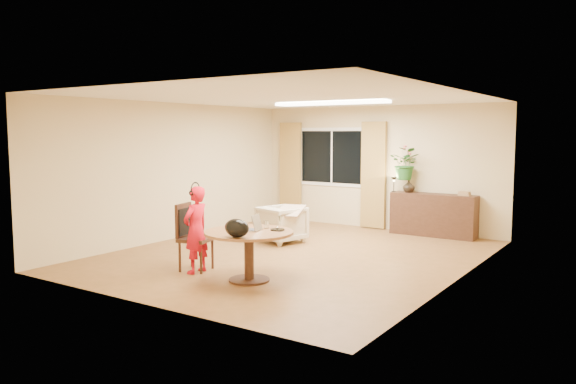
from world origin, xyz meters
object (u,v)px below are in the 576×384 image
object	(u,v)px
armchair	(282,224)
sideboard	(433,215)
child	(196,230)
dining_table	(249,242)
dining_chair	(196,237)

from	to	relation	value
armchair	sideboard	world-z (taller)	sideboard
child	sideboard	distance (m)	5.14
dining_table	dining_chair	xyz separation A→B (m)	(-1.02, 0.04, -0.05)
dining_chair	sideboard	xyz separation A→B (m)	(1.97, 4.68, -0.08)
child	armchair	xyz separation A→B (m)	(-0.26, 2.59, -0.29)
child	dining_table	bearing A→B (deg)	92.12
sideboard	dining_table	bearing A→B (deg)	-101.39
dining_table	sideboard	distance (m)	4.82
dining_chair	child	distance (m)	0.20
child	sideboard	bearing A→B (deg)	156.90
dining_table	dining_chair	bearing A→B (deg)	177.62
dining_chair	sideboard	world-z (taller)	dining_chair
dining_table	child	bearing A→B (deg)	-176.13
child	sideboard	size ratio (longest dim) A/B	0.76
dining_table	sideboard	size ratio (longest dim) A/B	0.73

